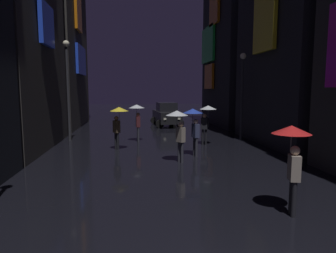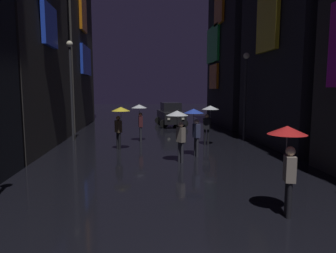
{
  "view_description": "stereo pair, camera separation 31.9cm",
  "coord_description": "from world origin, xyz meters",
  "px_view_note": "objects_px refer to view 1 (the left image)",
  "views": [
    {
      "loc": [
        -1.43,
        -2.74,
        2.95
      ],
      "look_at": [
        0.0,
        8.95,
        1.5
      ],
      "focal_mm": 32.0,
      "sensor_mm": 36.0,
      "label": 1
    },
    {
      "loc": [
        -1.12,
        -2.77,
        2.95
      ],
      "look_at": [
        0.0,
        8.95,
        1.5
      ],
      "focal_mm": 32.0,
      "sensor_mm": 36.0,
      "label": 2
    }
  ],
  "objects_px": {
    "streetlamp_left_far": "(68,79)",
    "pedestrian_near_crossing_red": "(292,145)",
    "car_distant": "(167,115)",
    "pedestrian_midstreet_left_blue": "(194,119)",
    "pedestrian_far_right_clear": "(178,122)",
    "pedestrian_foreground_right_yellow": "(118,116)",
    "pedestrian_midstreet_centre_clear": "(207,114)",
    "streetlamp_right_far": "(242,85)",
    "pedestrian_foreground_left_clear": "(137,112)"
  },
  "relations": [
    {
      "from": "pedestrian_midstreet_left_blue",
      "to": "streetlamp_left_far",
      "type": "height_order",
      "value": "streetlamp_left_far"
    },
    {
      "from": "pedestrian_foreground_right_yellow",
      "to": "pedestrian_far_right_clear",
      "type": "height_order",
      "value": "same"
    },
    {
      "from": "pedestrian_midstreet_left_blue",
      "to": "pedestrian_foreground_right_yellow",
      "type": "height_order",
      "value": "same"
    },
    {
      "from": "car_distant",
      "to": "streetlamp_right_far",
      "type": "relative_size",
      "value": 0.84
    },
    {
      "from": "pedestrian_foreground_left_clear",
      "to": "pedestrian_near_crossing_red",
      "type": "relative_size",
      "value": 1.0
    },
    {
      "from": "pedestrian_foreground_right_yellow",
      "to": "car_distant",
      "type": "bearing_deg",
      "value": 69.98
    },
    {
      "from": "pedestrian_near_crossing_red",
      "to": "car_distant",
      "type": "relative_size",
      "value": 0.5
    },
    {
      "from": "pedestrian_midstreet_centre_clear",
      "to": "pedestrian_midstreet_left_blue",
      "type": "bearing_deg",
      "value": -116.11
    },
    {
      "from": "pedestrian_foreground_left_clear",
      "to": "pedestrian_far_right_clear",
      "type": "relative_size",
      "value": 1.0
    },
    {
      "from": "pedestrian_midstreet_centre_clear",
      "to": "streetlamp_right_far",
      "type": "xyz_separation_m",
      "value": [
        2.43,
        1.35,
        1.53
      ]
    },
    {
      "from": "pedestrian_foreground_left_clear",
      "to": "streetlamp_right_far",
      "type": "distance_m",
      "value": 6.3
    },
    {
      "from": "pedestrian_midstreet_left_blue",
      "to": "pedestrian_midstreet_centre_clear",
      "type": "bearing_deg",
      "value": 63.89
    },
    {
      "from": "streetlamp_left_far",
      "to": "pedestrian_midstreet_centre_clear",
      "type": "bearing_deg",
      "value": -15.83
    },
    {
      "from": "streetlamp_right_far",
      "to": "pedestrian_foreground_left_clear",
      "type": "bearing_deg",
      "value": 178.37
    },
    {
      "from": "pedestrian_midstreet_left_blue",
      "to": "pedestrian_near_crossing_red",
      "type": "bearing_deg",
      "value": -81.38
    },
    {
      "from": "streetlamp_left_far",
      "to": "pedestrian_near_crossing_red",
      "type": "bearing_deg",
      "value": -56.98
    },
    {
      "from": "pedestrian_midstreet_left_blue",
      "to": "pedestrian_far_right_clear",
      "type": "distance_m",
      "value": 1.4
    },
    {
      "from": "pedestrian_midstreet_left_blue",
      "to": "car_distant",
      "type": "bearing_deg",
      "value": 89.36
    },
    {
      "from": "pedestrian_midstreet_left_blue",
      "to": "pedestrian_far_right_clear",
      "type": "relative_size",
      "value": 1.0
    },
    {
      "from": "pedestrian_near_crossing_red",
      "to": "car_distant",
      "type": "bearing_deg",
      "value": 92.74
    },
    {
      "from": "pedestrian_foreground_right_yellow",
      "to": "pedestrian_far_right_clear",
      "type": "bearing_deg",
      "value": -48.78
    },
    {
      "from": "pedestrian_near_crossing_red",
      "to": "pedestrian_midstreet_centre_clear",
      "type": "relative_size",
      "value": 1.0
    },
    {
      "from": "pedestrian_foreground_left_clear",
      "to": "streetlamp_left_far",
      "type": "bearing_deg",
      "value": 170.89
    },
    {
      "from": "pedestrian_foreground_right_yellow",
      "to": "streetlamp_right_far",
      "type": "xyz_separation_m",
      "value": [
        7.07,
        2.15,
        1.53
      ]
    },
    {
      "from": "streetlamp_left_far",
      "to": "pedestrian_foreground_right_yellow",
      "type": "bearing_deg",
      "value": -45.26
    },
    {
      "from": "pedestrian_foreground_left_clear",
      "to": "pedestrian_far_right_clear",
      "type": "xyz_separation_m",
      "value": [
        1.55,
        -5.2,
        0.0
      ]
    },
    {
      "from": "pedestrian_midstreet_left_blue",
      "to": "pedestrian_near_crossing_red",
      "type": "xyz_separation_m",
      "value": [
        0.99,
        -6.5,
        0.0
      ]
    },
    {
      "from": "car_distant",
      "to": "pedestrian_foreground_right_yellow",
      "type": "bearing_deg",
      "value": -110.02
    },
    {
      "from": "pedestrian_midstreet_centre_clear",
      "to": "pedestrian_foreground_right_yellow",
      "type": "bearing_deg",
      "value": -170.14
    },
    {
      "from": "pedestrian_midstreet_left_blue",
      "to": "pedestrian_foreground_left_clear",
      "type": "bearing_deg",
      "value": 120.58
    },
    {
      "from": "pedestrian_near_crossing_red",
      "to": "pedestrian_far_right_clear",
      "type": "bearing_deg",
      "value": 108.96
    },
    {
      "from": "pedestrian_foreground_right_yellow",
      "to": "pedestrian_foreground_left_clear",
      "type": "bearing_deg",
      "value": 67.59
    },
    {
      "from": "pedestrian_foreground_left_clear",
      "to": "pedestrian_far_right_clear",
      "type": "distance_m",
      "value": 5.42
    },
    {
      "from": "pedestrian_near_crossing_red",
      "to": "pedestrian_midstreet_centre_clear",
      "type": "height_order",
      "value": "same"
    },
    {
      "from": "pedestrian_foreground_left_clear",
      "to": "streetlamp_left_far",
      "type": "height_order",
      "value": "streetlamp_left_far"
    },
    {
      "from": "car_distant",
      "to": "streetlamp_left_far",
      "type": "xyz_separation_m",
      "value": [
        -6.44,
        -6.68,
        2.62
      ]
    },
    {
      "from": "pedestrian_midstreet_left_blue",
      "to": "streetlamp_right_far",
      "type": "height_order",
      "value": "streetlamp_right_far"
    },
    {
      "from": "pedestrian_foreground_left_clear",
      "to": "pedestrian_midstreet_centre_clear",
      "type": "distance_m",
      "value": 3.98
    },
    {
      "from": "streetlamp_left_far",
      "to": "pedestrian_far_right_clear",
      "type": "bearing_deg",
      "value": -46.94
    },
    {
      "from": "pedestrian_midstreet_centre_clear",
      "to": "car_distant",
      "type": "relative_size",
      "value": 0.5
    },
    {
      "from": "pedestrian_foreground_right_yellow",
      "to": "streetlamp_right_far",
      "type": "height_order",
      "value": "streetlamp_right_far"
    },
    {
      "from": "pedestrian_far_right_clear",
      "to": "pedestrian_near_crossing_red",
      "type": "xyz_separation_m",
      "value": [
        1.86,
        -5.4,
        0.0
      ]
    },
    {
      "from": "pedestrian_foreground_left_clear",
      "to": "streetlamp_left_far",
      "type": "xyz_separation_m",
      "value": [
        -3.89,
        0.62,
        1.88
      ]
    },
    {
      "from": "pedestrian_foreground_left_clear",
      "to": "car_distant",
      "type": "distance_m",
      "value": 7.77
    },
    {
      "from": "pedestrian_foreground_right_yellow",
      "to": "pedestrian_midstreet_centre_clear",
      "type": "relative_size",
      "value": 1.0
    },
    {
      "from": "pedestrian_far_right_clear",
      "to": "pedestrian_foreground_right_yellow",
      "type": "bearing_deg",
      "value": 131.22
    },
    {
      "from": "pedestrian_foreground_right_yellow",
      "to": "pedestrian_midstreet_centre_clear",
      "type": "height_order",
      "value": "same"
    },
    {
      "from": "pedestrian_near_crossing_red",
      "to": "streetlamp_left_far",
      "type": "xyz_separation_m",
      "value": [
        -7.29,
        11.22,
        1.88
      ]
    },
    {
      "from": "pedestrian_midstreet_left_blue",
      "to": "pedestrian_near_crossing_red",
      "type": "relative_size",
      "value": 1.0
    },
    {
      "from": "pedestrian_foreground_right_yellow",
      "to": "pedestrian_midstreet_centre_clear",
      "type": "bearing_deg",
      "value": 9.86
    }
  ]
}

